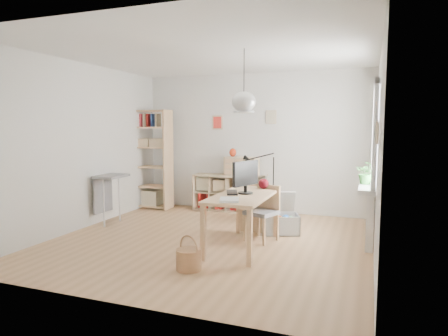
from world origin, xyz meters
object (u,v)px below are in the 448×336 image
(desk, at_px, (243,201))
(chair, at_px, (264,209))
(cube_shelf, at_px, (228,196))
(drawer_chest, at_px, (242,166))
(storage_chest, at_px, (280,220))
(monitor, at_px, (246,175))
(tall_bookshelf, at_px, (151,155))

(desk, bearing_deg, chair, 69.33)
(desk, xyz_separation_m, cube_shelf, (-1.02, 2.23, -0.36))
(desk, distance_m, drawer_chest, 2.32)
(chair, distance_m, drawer_chest, 2.01)
(desk, height_order, storage_chest, desk)
(chair, distance_m, monitor, 0.69)
(cube_shelf, height_order, tall_bookshelf, tall_bookshelf)
(tall_bookshelf, bearing_deg, chair, -28.56)
(desk, height_order, monitor, monitor)
(chair, xyz_separation_m, storage_chest, (0.13, 0.52, -0.26))
(monitor, height_order, drawer_chest, monitor)
(cube_shelf, distance_m, drawer_chest, 0.67)
(storage_chest, bearing_deg, monitor, -127.22)
(tall_bookshelf, distance_m, chair, 3.20)
(desk, distance_m, tall_bookshelf, 3.27)
(drawer_chest, bearing_deg, cube_shelf, 178.84)
(cube_shelf, xyz_separation_m, chair, (1.19, -1.78, 0.16))
(tall_bookshelf, xyz_separation_m, drawer_chest, (1.86, 0.24, -0.19))
(chair, height_order, storage_chest, chair)
(tall_bookshelf, distance_m, drawer_chest, 1.88)
(cube_shelf, distance_m, monitor, 2.51)
(chair, bearing_deg, storage_chest, 96.48)
(monitor, bearing_deg, drawer_chest, 129.24)
(cube_shelf, bearing_deg, drawer_chest, -7.97)
(storage_chest, bearing_deg, drawer_chest, 110.33)
(drawer_chest, bearing_deg, storage_chest, -43.10)
(desk, xyz_separation_m, monitor, (0.01, 0.05, 0.35))
(chair, height_order, monitor, monitor)
(desk, distance_m, storage_chest, 1.11)
(desk, distance_m, cube_shelf, 2.48)
(desk, xyz_separation_m, tall_bookshelf, (-2.59, 1.95, 0.43))
(storage_chest, relative_size, drawer_chest, 1.28)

